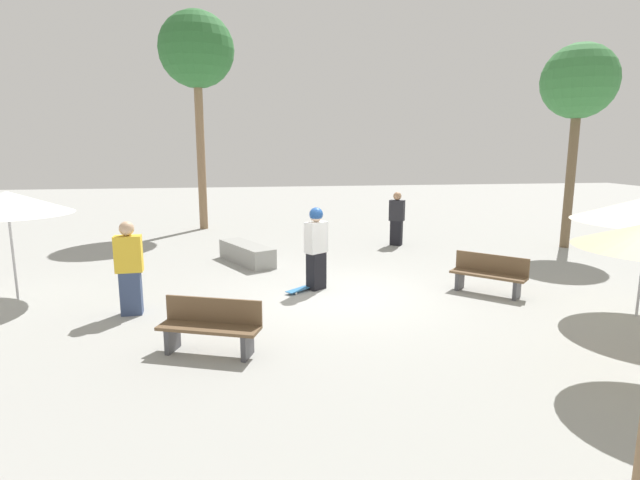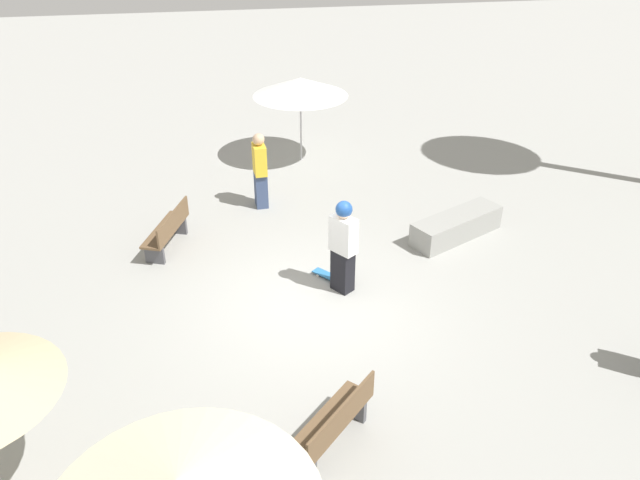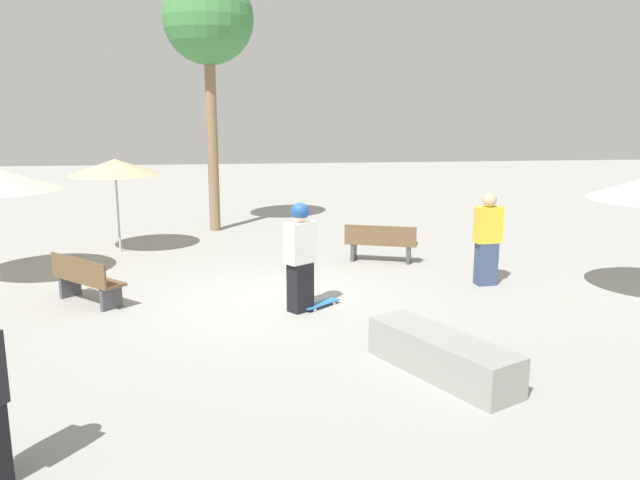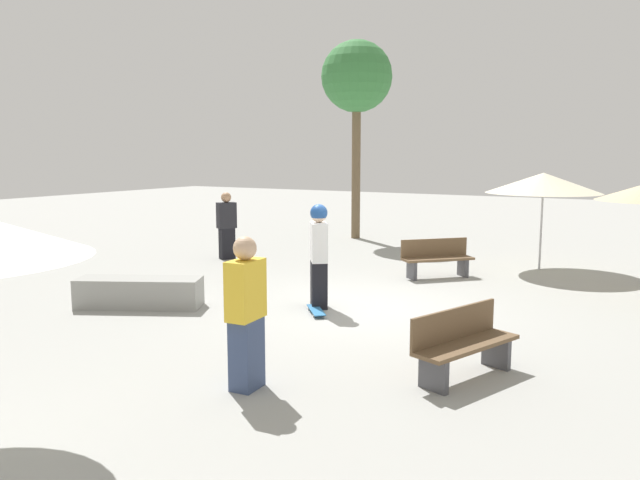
% 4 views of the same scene
% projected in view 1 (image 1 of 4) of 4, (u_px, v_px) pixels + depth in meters
% --- Properties ---
extents(ground_plane, '(60.00, 60.00, 0.00)m').
position_uv_depth(ground_plane, '(339.00, 296.00, 10.80)').
color(ground_plane, '#9E9E99').
extents(skater_main, '(0.56, 0.51, 1.86)m').
position_uv_depth(skater_main, '(316.00, 246.00, 11.16)').
color(skater_main, black).
rests_on(skater_main, ground_plane).
extents(skateboard, '(0.74, 0.67, 0.07)m').
position_uv_depth(skateboard, '(301.00, 289.00, 11.13)').
color(skateboard, teal).
rests_on(skateboard, ground_plane).
extents(concrete_ledge, '(1.56, 2.27, 0.53)m').
position_uv_depth(concrete_ledge, '(247.00, 253.00, 13.84)').
color(concrete_ledge, gray).
rests_on(concrete_ledge, ground_plane).
extents(bench_near, '(1.45, 1.43, 0.85)m').
position_uv_depth(bench_near, '(489.00, 274.00, 10.94)').
color(bench_near, '#47474C').
rests_on(bench_near, ground_plane).
extents(bench_far, '(1.65, 0.97, 0.85)m').
position_uv_depth(bench_far, '(210.00, 327.00, 7.77)').
color(bench_far, '#47474C').
rests_on(bench_far, ground_plane).
extents(shade_umbrella_white, '(2.53, 2.53, 2.30)m').
position_uv_depth(shade_umbrella_white, '(7.00, 203.00, 10.19)').
color(shade_umbrella_white, '#B7B7BC').
rests_on(shade_umbrella_white, ground_plane).
extents(palm_tree_left, '(2.24, 2.24, 6.26)m').
position_uv_depth(palm_tree_left, '(579.00, 84.00, 15.12)').
color(palm_tree_left, brown).
rests_on(palm_tree_left, ground_plane).
extents(palm_tree_center_right, '(2.78, 2.78, 8.10)m').
position_uv_depth(palm_tree_center_right, '(196.00, 52.00, 18.42)').
color(palm_tree_center_right, '#896B4C').
rests_on(palm_tree_center_right, ground_plane).
extents(bystander_watching, '(0.51, 0.31, 1.81)m').
position_uv_depth(bystander_watching, '(129.00, 269.00, 9.48)').
color(bystander_watching, '#38476B').
rests_on(bystander_watching, ground_plane).
extents(bystander_far, '(0.54, 0.47, 1.74)m').
position_uv_depth(bystander_far, '(397.00, 219.00, 16.21)').
color(bystander_far, black).
rests_on(bystander_far, ground_plane).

